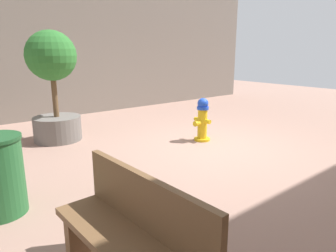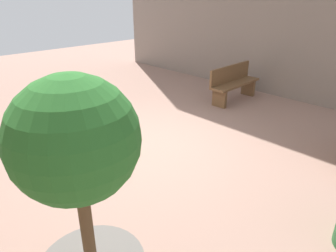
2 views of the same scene
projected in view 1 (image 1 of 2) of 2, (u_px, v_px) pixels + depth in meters
ground_plane at (214, 148)px, 5.88m from camera, size 23.40×23.40×0.00m
fire_hydrant at (202, 119)px, 6.30m from camera, size 0.42×0.40×0.90m
bench_far at (132, 236)px, 2.26m from camera, size 1.54×0.51×0.95m
planter_tree at (53, 80)px, 6.14m from camera, size 1.00×1.00×2.26m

